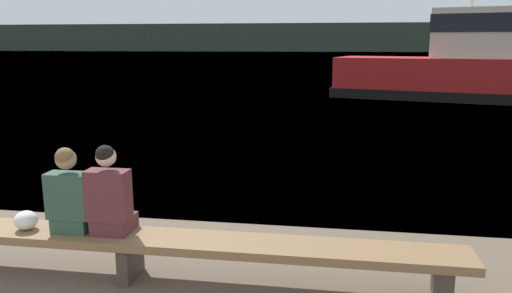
% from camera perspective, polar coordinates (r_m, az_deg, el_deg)
% --- Properties ---
extents(water_surface, '(240.00, 240.00, 0.00)m').
position_cam_1_polar(water_surface, '(126.44, 8.12, 10.61)').
color(water_surface, '#5684A3').
rests_on(water_surface, ground).
extents(far_shoreline, '(600.00, 12.00, 7.35)m').
position_cam_1_polar(far_shoreline, '(139.49, 8.26, 12.22)').
color(far_shoreline, '#2D3D2D').
rests_on(far_shoreline, ground).
extents(bench_main, '(6.91, 0.54, 0.48)m').
position_cam_1_polar(bench_main, '(5.48, -14.24, -10.56)').
color(bench_main, brown).
rests_on(bench_main, ground).
extents(person_left, '(0.44, 0.42, 0.92)m').
position_cam_1_polar(person_left, '(5.61, -20.47, -5.30)').
color(person_left, '#2D4C3D').
rests_on(person_left, bench_main).
extents(person_right, '(0.44, 0.41, 0.96)m').
position_cam_1_polar(person_right, '(5.40, -16.39, -5.50)').
color(person_right, '#56282D').
rests_on(person_right, bench_main).
extents(shopping_bag, '(0.24, 0.24, 0.21)m').
position_cam_1_polar(shopping_bag, '(5.93, -24.81, -7.66)').
color(shopping_bag, white).
rests_on(shopping_bag, bench_main).
extents(tugboat_red, '(11.35, 6.05, 7.20)m').
position_cam_1_polar(tugboat_red, '(23.58, 22.77, 7.93)').
color(tugboat_red, '#A81919').
rests_on(tugboat_red, water_surface).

